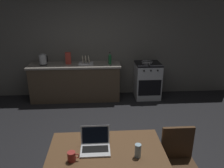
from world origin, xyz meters
TOP-DOWN VIEW (x-y plane):
  - ground_plane at (0.00, 0.00)m, footprint 12.00×12.00m
  - back_wall at (0.30, 2.51)m, footprint 6.40×0.10m
  - kitchen_counter at (-0.57, 2.16)m, footprint 2.16×0.64m
  - stove_oven at (1.20, 2.16)m, footprint 0.60×0.62m
  - dining_table at (0.06, -1.00)m, footprint 1.26×0.83m
  - chair at (0.91, -0.91)m, footprint 0.40×0.40m
  - laptop at (-0.06, -0.93)m, footprint 0.32×0.28m
  - electric_kettle at (-1.29, 2.16)m, footprint 0.20×0.18m
  - bottle at (0.27, 2.11)m, footprint 0.07×0.07m
  - frying_pan at (1.17, 2.13)m, footprint 0.27×0.44m
  - coffee_mug at (-0.30, -1.12)m, footprint 0.12×0.08m
  - drinking_glass at (0.38, -1.09)m, footprint 0.07×0.07m
  - cereal_box at (-0.71, 2.18)m, footprint 0.13×0.05m
  - dish_rack at (-0.30, 2.16)m, footprint 0.34×0.26m

SIDE VIEW (x-z plane):
  - ground_plane at x=0.00m, z-range 0.00..0.00m
  - stove_oven at x=1.20m, z-range 0.00..0.88m
  - kitchen_counter at x=-0.57m, z-range 0.00..0.88m
  - chair at x=0.91m, z-range 0.07..0.96m
  - dining_table at x=0.06m, z-range 0.30..1.03m
  - laptop at x=-0.06m, z-range 0.67..0.89m
  - coffee_mug at x=-0.30m, z-range 0.74..0.84m
  - drinking_glass at x=0.38m, z-range 0.74..0.88m
  - frying_pan at x=1.17m, z-range 0.88..0.93m
  - dish_rack at x=-0.30m, z-range 0.82..1.03m
  - electric_kettle at x=-1.29m, z-range 0.88..1.13m
  - bottle at x=0.27m, z-range 0.87..1.16m
  - cereal_box at x=-0.71m, z-range 0.88..1.17m
  - back_wall at x=0.30m, z-range 0.00..2.71m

